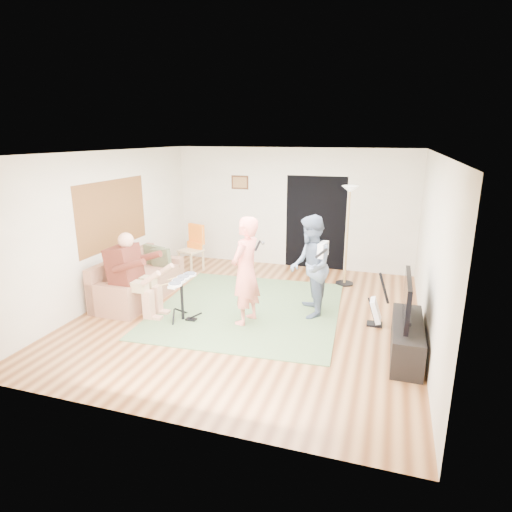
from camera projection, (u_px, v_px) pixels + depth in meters
The scene contains 19 objects.
floor at pixel (251, 314), 7.33m from camera, with size 6.00×6.00×0.00m, color brown.
walls at pixel (251, 237), 6.96m from camera, with size 5.50×6.00×2.70m, color beige, non-canonical shape.
ceiling at pixel (250, 152), 6.60m from camera, with size 6.00×6.00×0.00m, color white.
window_blinds at pixel (113, 214), 7.89m from camera, with size 2.05×2.05×0.00m, color brown.
doorway at pixel (315, 223), 9.63m from camera, with size 2.10×2.10×0.00m, color black.
picture_frame at pixel (240, 182), 9.92m from camera, with size 0.42×0.03×0.32m, color #3F2314.
area_rug at pixel (248, 308), 7.55m from camera, with size 3.11×3.30×0.02m, color #4E6A40.
sofa at pixel (136, 284), 8.00m from camera, with size 0.82×2.00×0.81m.
drummer at pixel (135, 283), 7.21m from camera, with size 0.92×0.52×1.42m.
drum_kit at pixel (182, 301), 7.01m from camera, with size 0.41×0.73×0.75m.
singer at pixel (246, 271), 6.77m from camera, with size 0.64×0.42×1.76m, color #FF7E6E.
microphone at pixel (258, 246), 6.59m from camera, with size 0.06×0.06×0.24m, color black, non-canonical shape.
guitarist at pixel (310, 267), 7.08m from camera, with size 0.83×0.65×1.72m, color slate.
guitar_held at pixel (323, 250), 6.94m from camera, with size 0.12×0.60×0.26m, color white, non-canonical shape.
guitar_spare at pixel (376, 310), 6.83m from camera, with size 0.32×0.29×0.89m.
torchiere_lamp at pixel (348, 218), 8.43m from camera, with size 0.36×0.36×2.01m.
dining_chair at pixel (192, 255), 9.60m from camera, with size 0.56×0.59×1.04m.
tv_cabinet at pixel (407, 339), 5.88m from camera, with size 0.40×1.40×0.50m, color black.
television at pixel (407, 298), 5.73m from camera, with size 0.06×1.13×0.59m, color black.
Camera 1 is at (2.14, -6.44, 2.96)m, focal length 30.00 mm.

